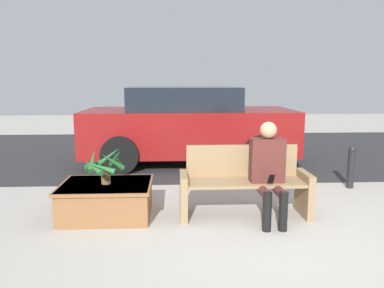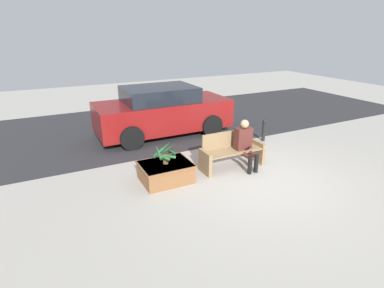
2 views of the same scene
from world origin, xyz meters
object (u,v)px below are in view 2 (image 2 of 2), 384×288
object	(u,v)px
planter_box	(166,171)
potted_plant	(165,153)
bollard_post	(264,130)
bench	(231,151)
person_seated	(245,142)
parked_car	(163,111)

from	to	relation	value
planter_box	potted_plant	size ratio (longest dim) A/B	1.97
potted_plant	bollard_post	xyz separation A→B (m)	(3.72, 1.12, -0.33)
bench	potted_plant	distance (m)	1.79
bench	bollard_post	size ratio (longest dim) A/B	2.38
bench	bollard_post	world-z (taller)	bench
person_seated	parked_car	distance (m)	3.43
person_seated	planter_box	bearing A→B (deg)	174.27
planter_box	parked_car	distance (m)	3.37
planter_box	bollard_post	bearing A→B (deg)	16.68
planter_box	bollard_post	world-z (taller)	bollard_post
bench	planter_box	world-z (taller)	bench
potted_plant	person_seated	bearing A→B (deg)	-5.53
parked_car	bollard_post	bearing A→B (deg)	-38.11
bench	planter_box	distance (m)	1.77
bench	person_seated	bearing A→B (deg)	-35.00
bench	person_seated	size ratio (longest dim) A/B	1.34
bench	potted_plant	xyz separation A→B (m)	(-1.76, 0.01, 0.28)
person_seated	potted_plant	size ratio (longest dim) A/B	2.11
bench	planter_box	size ratio (longest dim) A/B	1.44
bench	person_seated	xyz separation A→B (m)	(0.27, -0.19, 0.26)
parked_car	potted_plant	bearing A→B (deg)	-110.44
planter_box	parked_car	world-z (taller)	parked_car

